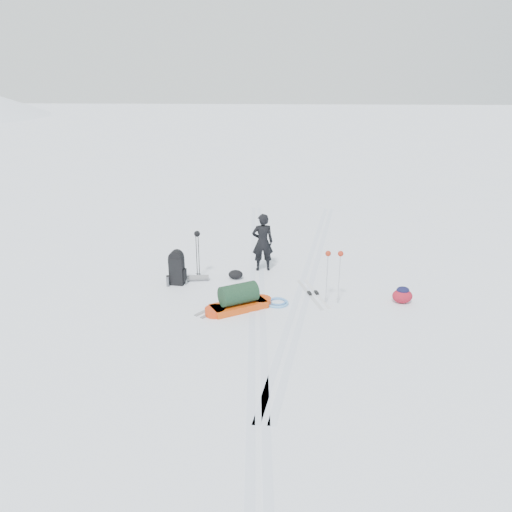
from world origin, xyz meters
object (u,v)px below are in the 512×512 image
at_px(expedition_rucksack, 180,268).
at_px(ski_poles_black, 197,240).
at_px(pulk_sled, 239,300).
at_px(skier, 263,242).

height_order(expedition_rucksack, ski_poles_black, ski_poles_black).
relative_size(expedition_rucksack, ski_poles_black, 0.75).
bearing_deg(pulk_sled, skier, 49.57).
height_order(pulk_sled, expedition_rucksack, expedition_rucksack).
xyz_separation_m(skier, expedition_rucksack, (-2.10, -1.15, -0.39)).
bearing_deg(ski_poles_black, pulk_sled, -78.53).
bearing_deg(ski_poles_black, expedition_rucksack, -153.50).
bearing_deg(pulk_sled, expedition_rucksack, 107.98).
height_order(pulk_sled, ski_poles_black, ski_poles_black).
bearing_deg(skier, pulk_sled, 71.20).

